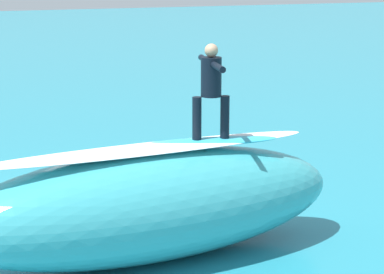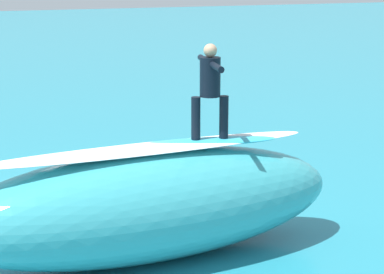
# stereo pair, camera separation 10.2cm
# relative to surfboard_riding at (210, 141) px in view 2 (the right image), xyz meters

# --- Properties ---
(ground_plane) EXTENTS (120.00, 120.00, 0.00)m
(ground_plane) POSITION_rel_surfboard_riding_xyz_m (1.37, -2.59, -1.86)
(ground_plane) COLOR teal
(wave_crest) EXTENTS (6.72, 2.51, 1.81)m
(wave_crest) POSITION_rel_surfboard_riding_xyz_m (1.09, 0.06, -0.95)
(wave_crest) COLOR teal
(wave_crest) RESTS_ON ground_plane
(wave_foam_lip) EXTENTS (5.65, 1.07, 0.08)m
(wave_foam_lip) POSITION_rel_surfboard_riding_xyz_m (1.09, 0.06, -0.01)
(wave_foam_lip) COLOR white
(wave_foam_lip) RESTS_ON wave_crest
(surfboard_riding) EXTENTS (2.32, 0.82, 0.10)m
(surfboard_riding) POSITION_rel_surfboard_riding_xyz_m (0.00, 0.00, 0.00)
(surfboard_riding) COLOR #33B2D1
(surfboard_riding) RESTS_ON wave_crest
(surfer_riding) EXTENTS (0.62, 1.48, 1.57)m
(surfer_riding) POSITION_rel_surfboard_riding_xyz_m (0.00, -0.00, 0.96)
(surfer_riding) COLOR black
(surfer_riding) RESTS_ON surfboard_riding
(surfboard_paddling) EXTENTS (1.64, 1.85, 0.08)m
(surfboard_paddling) POSITION_rel_surfboard_riding_xyz_m (-1.04, -4.44, -1.82)
(surfboard_paddling) COLOR #EAE5C6
(surfboard_paddling) RESTS_ON ground_plane
(surfer_paddling) EXTENTS (1.18, 1.38, 0.29)m
(surfer_paddling) POSITION_rel_surfboard_riding_xyz_m (-1.12, -4.53, -1.65)
(surfer_paddling) COLOR black
(surfer_paddling) RESTS_ON surfboard_paddling
(foam_patch_mid) EXTENTS (1.04, 1.08, 0.15)m
(foam_patch_mid) POSITION_rel_surfboard_riding_xyz_m (2.09, -4.81, -1.79)
(foam_patch_mid) COLOR white
(foam_patch_mid) RESTS_ON ground_plane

